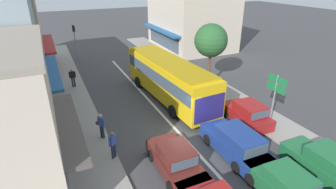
{
  "coord_description": "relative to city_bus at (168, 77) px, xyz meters",
  "views": [
    {
      "loc": [
        -6.65,
        -11.43,
        9.2
      ],
      "look_at": [
        0.75,
        4.36,
        1.2
      ],
      "focal_mm": 28.0,
      "sensor_mm": 36.0,
      "label": 1
    }
  ],
  "objects": [
    {
      "name": "ground_plane",
      "position": [
        -1.59,
        -6.05,
        -1.88
      ],
      "size": [
        140.0,
        140.0,
        0.0
      ],
      "primitive_type": "plane",
      "color": "#3F3F42"
    },
    {
      "name": "lane_centre_line",
      "position": [
        -1.59,
        -2.05,
        -1.88
      ],
      "size": [
        0.2,
        28.0,
        0.01
      ],
      "primitive_type": "cube",
      "color": "silver",
      "rests_on": "ground"
    },
    {
      "name": "sidewalk_left",
      "position": [
        -8.39,
        -0.05,
        -1.81
      ],
      "size": [
        5.2,
        44.0,
        0.14
      ],
      "primitive_type": "cube",
      "color": "gray",
      "rests_on": "ground"
    },
    {
      "name": "kerb_right",
      "position": [
        4.61,
        -0.05,
        -1.82
      ],
      "size": [
        2.8,
        44.0,
        0.12
      ],
      "primitive_type": "cube",
      "color": "gray",
      "rests_on": "ground"
    },
    {
      "name": "shopfront_far_end",
      "position": [
        -11.77,
        12.12,
        1.91
      ],
      "size": [
        7.56,
        9.47,
        7.6
      ],
      "color": "#B2A38E",
      "rests_on": "ground"
    },
    {
      "name": "building_right_far",
      "position": [
        9.89,
        13.87,
        2.85
      ],
      "size": [
        9.28,
        10.93,
        9.47
      ],
      "color": "beige",
      "rests_on": "ground"
    },
    {
      "name": "city_bus",
      "position": [
        0.0,
        0.0,
        0.0
      ],
      "size": [
        3.16,
        10.98,
        3.23
      ],
      "color": "yellow",
      "rests_on": "ground"
    },
    {
      "name": "hatchback_behind_bus_near",
      "position": [
        0.17,
        -11.64,
        -1.17
      ],
      "size": [
        1.94,
        3.77,
        1.54
      ],
      "color": "#1E6638",
      "rests_on": "ground"
    },
    {
      "name": "sedan_queue_far_back",
      "position": [
        -3.38,
        -8.04,
        -1.22
      ],
      "size": [
        1.97,
        4.24,
        1.47
      ],
      "color": "#561E19",
      "rests_on": "ground"
    },
    {
      "name": "wagon_queue_gap_filler",
      "position": [
        0.24,
        -8.2,
        -1.14
      ],
      "size": [
        1.99,
        4.52,
        1.58
      ],
      "color": "navy",
      "rests_on": "ground"
    },
    {
      "name": "parked_wagon_kerb_front",
      "position": [
        3.12,
        -11.75,
        -1.14
      ],
      "size": [
        1.99,
        4.53,
        1.58
      ],
      "color": "#1E6638",
      "rests_on": "ground"
    },
    {
      "name": "parked_hatchback_kerb_second",
      "position": [
        3.1,
        -5.79,
        -1.17
      ],
      "size": [
        1.92,
        3.76,
        1.54
      ],
      "color": "maroon",
      "rests_on": "ground"
    },
    {
      "name": "parked_sedan_kerb_third",
      "position": [
        2.98,
        0.15,
        -1.22
      ],
      "size": [
        1.95,
        4.23,
        1.47
      ],
      "color": "maroon",
      "rests_on": "ground"
    },
    {
      "name": "parked_hatchback_kerb_rear",
      "position": [
        3.09,
        6.19,
        -1.17
      ],
      "size": [
        1.9,
        3.75,
        1.54
      ],
      "color": "#9EA3A8",
      "rests_on": "ground"
    },
    {
      "name": "traffic_light_downstreet",
      "position": [
        -5.29,
        13.16,
        0.97
      ],
      "size": [
        0.33,
        0.24,
        4.2
      ],
      "color": "gray",
      "rests_on": "ground"
    },
    {
      "name": "directional_road_sign",
      "position": [
        4.23,
        -6.76,
        0.82
      ],
      "size": [
        0.1,
        1.4,
        3.6
      ],
      "color": "gray",
      "rests_on": "ground"
    },
    {
      "name": "street_tree_right",
      "position": [
        4.38,
        0.87,
        2.24
      ],
      "size": [
        2.82,
        2.82,
        5.55
      ],
      "color": "brown",
      "rests_on": "ground"
    },
    {
      "name": "pedestrian_with_handbag_near",
      "position": [
        -6.14,
        -3.59,
        -0.81
      ],
      "size": [
        0.47,
        0.62,
        1.63
      ],
      "color": "#232838",
      "rests_on": "sidewalk_left"
    },
    {
      "name": "pedestrian_browsing_midblock",
      "position": [
        -5.99,
        -5.77,
        -0.81
      ],
      "size": [
        0.49,
        0.38,
        1.63
      ],
      "color": "#232838",
      "rests_on": "sidewalk_left"
    },
    {
      "name": "pedestrian_far_walker",
      "position": [
        -6.69,
        5.51,
        -0.81
      ],
      "size": [
        0.56,
        0.3,
        1.63
      ],
      "color": "#232838",
      "rests_on": "sidewalk_left"
    }
  ]
}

